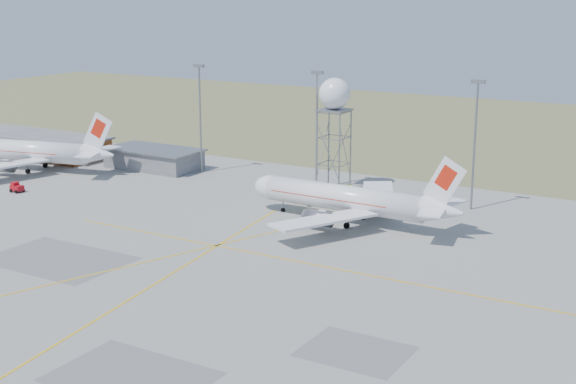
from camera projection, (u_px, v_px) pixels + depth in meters
The scene contains 12 objects.
ground at pixel (89, 333), 80.94m from camera, with size 400.00×400.00×0.00m, color #9F9F99.
grass_strip at pixel (496, 131), 197.73m from camera, with size 400.00×120.00×0.03m, color #5F6739.
building_orange at pixel (38, 145), 169.26m from camera, with size 33.00×12.00×4.30m.
building_grey at pixel (154, 158), 156.13m from camera, with size 19.00×10.00×3.90m.
mast_a at pixel (200, 109), 150.39m from camera, with size 2.20×0.50×20.50m.
mast_b at pixel (317, 120), 138.02m from camera, with size 2.20×0.50×20.50m.
mast_c at pixel (475, 134), 124.15m from camera, with size 2.20×0.50×20.50m.
airliner_main at pixel (347, 199), 118.90m from camera, with size 34.50×33.56×11.74m.
airliner_far at pixel (29, 151), 154.07m from camera, with size 35.13×33.57×12.03m.
radar_tower at pixel (334, 128), 137.21m from camera, with size 5.37×5.37×19.44m.
fire_truck at pixel (329, 196), 129.28m from camera, with size 8.35×5.22×3.17m.
baggage_tug at pixel (17, 188), 137.87m from camera, with size 2.25×1.83×1.70m.
Camera 1 is at (55.60, -54.26, 33.54)m, focal length 50.00 mm.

